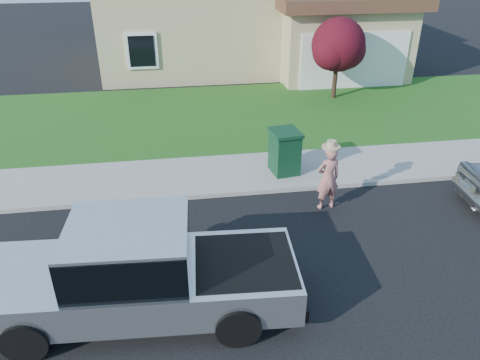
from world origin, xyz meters
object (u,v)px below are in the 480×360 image
object	(u,v)px
pickup_truck	(139,273)
ornamental_tree	(339,47)
trash_bin	(285,151)
woman	(328,177)

from	to	relation	value
pickup_truck	ornamental_tree	size ratio (longest dim) A/B	1.84
pickup_truck	ornamental_tree	xyz separation A→B (m)	(7.21, 10.83, 1.22)
ornamental_tree	trash_bin	xyz separation A→B (m)	(-3.51, -6.12, -1.32)
pickup_truck	trash_bin	world-z (taller)	pickup_truck
pickup_truck	trash_bin	xyz separation A→B (m)	(3.70, 4.71, -0.10)
ornamental_tree	trash_bin	size ratio (longest dim) A/B	2.57
ornamental_tree	trash_bin	bearing A→B (deg)	-119.82
pickup_truck	woman	bearing A→B (deg)	37.42
ornamental_tree	trash_bin	world-z (taller)	ornamental_tree
woman	ornamental_tree	bearing A→B (deg)	-117.72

